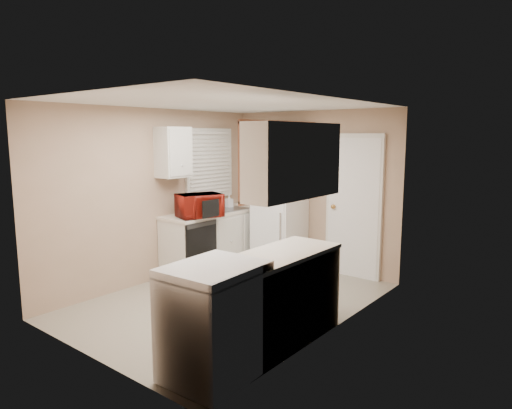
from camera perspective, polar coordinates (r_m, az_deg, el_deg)
The scene contains 19 objects.
floor at distance 5.80m, azimuth -3.15°, elevation -11.90°, with size 3.80×3.80×0.00m, color #B5AC98.
ceiling at distance 5.44m, azimuth -3.36°, elevation 12.49°, with size 3.80×3.80×0.00m, color white.
wall_left at distance 6.50m, azimuth -12.49°, elevation 1.08°, with size 3.80×3.80×0.00m, color tan.
wall_right at distance 4.69m, azimuth 9.61°, elevation -1.72°, with size 3.80×3.80×0.00m, color tan.
wall_back at distance 7.01m, azimuth 7.16°, elevation 1.75°, with size 2.80×2.80×0.00m, color tan.
wall_front at distance 4.29m, azimuth -20.44°, elevation -3.11°, with size 2.80×2.80×0.00m, color tan.
left_counter at distance 7.02m, azimuth -5.00°, elevation -4.43°, with size 0.60×1.80×0.90m, color silver.
dishwasher at distance 6.40m, azimuth -6.83°, elevation -5.38°, with size 0.03×0.58×0.72m, color black.
sink at distance 7.05m, azimuth -4.21°, elevation -0.97°, with size 0.54×0.74×0.16m, color gray.
microwave at distance 6.41m, azimuth -7.10°, elevation -0.25°, with size 0.33×0.59×0.39m, color maroon.
soap_bottle at distance 7.21m, azimuth -3.36°, elevation 0.39°, with size 0.09×0.10×0.21m, color silver.
window_blinds at distance 7.14m, azimuth -5.81°, elevation 5.12°, with size 0.10×0.98×1.08m, color silver.
upper_cabinet_left at distance 6.48m, azimuth -10.30°, elevation 6.44°, with size 0.30×0.45×0.70m, color silver.
refrigerator at distance 7.00m, azimuth 2.96°, elevation -1.53°, with size 0.66×0.64×1.60m, color white.
cabinet_over_fridge at distance 7.05m, azimuth 3.84°, elevation 8.35°, with size 0.70×0.30×0.40m, color silver.
interior_door at distance 6.67m, azimuth 12.08°, elevation -0.29°, with size 0.86×0.06×2.08m, color white.
right_counter at distance 4.41m, azimuth 0.65°, elevation -12.43°, with size 0.60×2.00×0.90m, color silver.
stove at distance 3.97m, azimuth -5.19°, elevation -14.25°, with size 0.66×0.81×0.99m, color white.
upper_cabinet_right at distance 4.27m, azimuth 4.76°, elevation 5.48°, with size 0.30×1.20×0.70m, color silver.
Camera 1 is at (3.63, -4.04, 2.03)m, focal length 32.00 mm.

